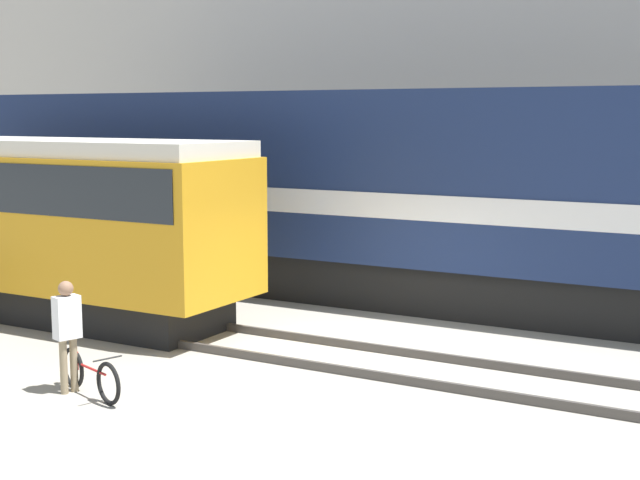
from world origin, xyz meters
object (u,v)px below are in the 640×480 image
Objects in this scene: bicycle at (90,375)px; person at (67,325)px; freight_locomotive at (369,191)px; streetcar at (37,215)px.

bicycle is 0.96× the size of person.
freight_locomotive is at bearing 87.29° from bicycle.
freight_locomotive is 12.81× the size of person.
freight_locomotive is 6.90m from streetcar.
streetcar is 5.99m from bicycle.
freight_locomotive reaches higher than bicycle.
bicycle is at bearing -92.71° from freight_locomotive.
person is at bearing -95.39° from freight_locomotive.
freight_locomotive is at bearing 43.51° from streetcar.
streetcar reaches higher than bicycle.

